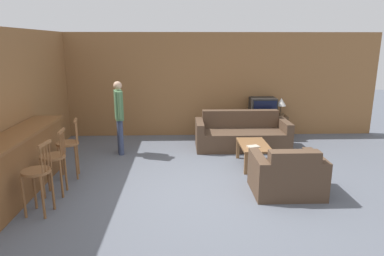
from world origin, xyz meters
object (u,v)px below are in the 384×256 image
Objects in this scene: bar_chair_mid at (54,161)px; bar_chair_far at (69,147)px; bar_chair_near at (38,176)px; couch_far at (242,135)px; coffee_table at (254,148)px; table_lamp at (281,103)px; tv_unit at (262,126)px; armchair_near at (287,176)px; person_by_window at (119,113)px; book_on_table at (253,146)px; tv at (263,107)px.

bar_chair_far is (-0.00, 0.72, 0.00)m from bar_chair_mid.
couch_far is at bearing 42.03° from bar_chair_near.
bar_chair_far reaches higher than coffee_table.
table_lamp is (4.48, 3.23, 0.34)m from bar_chair_mid.
armchair_near is at bearing -96.29° from tv_unit.
person_by_window is at bearing -160.27° from tv_unit.
book_on_table is (3.34, 1.02, -0.11)m from bar_chair_mid.
bar_chair_far reaches higher than couch_far.
book_on_table is 0.16× the size of person_by_window.
bar_chair_near is at bearing -171.47° from armchair_near.
couch_far is (3.37, 2.40, -0.27)m from bar_chair_mid.
bar_chair_mid is 3.67m from armchair_near.
coffee_table is at bearing 28.42° from bar_chair_near.
bar_chair_mid is 4.18× the size of book_on_table.
bar_chair_far reaches higher than book_on_table.
person_by_window is (0.67, 2.03, 0.34)m from bar_chair_mid.
person_by_window is (-3.35, -1.20, 0.61)m from tv_unit.
person_by_window is at bearing 159.29° from book_on_table.
tv_unit is (4.03, 3.87, -0.27)m from bar_chair_near.
tv_unit is 0.51m from tv.
bar_chair_near is at bearing -153.70° from book_on_table.
bar_chair_mid reaches higher than couch_far.
book_on_table is at bearing -90.98° from couch_far.
bar_chair_near is 4.54m from couch_far.
armchair_near is (0.29, -2.49, 0.00)m from couch_far.
bar_chair_mid is 0.50× the size of couch_far.
armchair_near is (3.66, -0.80, -0.27)m from bar_chair_far.
table_lamp reaches higher than coffee_table.
bar_chair_mid is at bearing 89.99° from bar_chair_near.
bar_chair_mid is 1.68× the size of tv.
person_by_window reaches higher than bar_chair_near.
table_lamp reaches higher than book_on_table.
person_by_window is (-3.35, -1.20, 0.10)m from tv.
coffee_table is at bearing 101.73° from armchair_near.
tv is at bearing 31.93° from bar_chair_far.
couch_far is 2.79m from person_by_window.
bar_chair_near is 2.41× the size of table_lamp.
couch_far is 1.39m from book_on_table.
bar_chair_mid is 0.72m from bar_chair_far.
couch_far is 1.52m from table_lamp.
bar_chair_mid is at bearing -160.49° from coffee_table.
person_by_window reaches higher than table_lamp.
table_lamp is at bearing 17.52° from person_by_window.
couch_far is at bearing -128.56° from tv.
book_on_table is at bearing 106.06° from armchair_near.
person_by_window reaches higher than bar_chair_mid.
couch_far reaches higher than armchair_near.
bar_chair_mid is 3.61m from coffee_table.
coffee_table is (3.39, 0.48, -0.19)m from bar_chair_far.
bar_chair_near is 5.59m from tv_unit.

